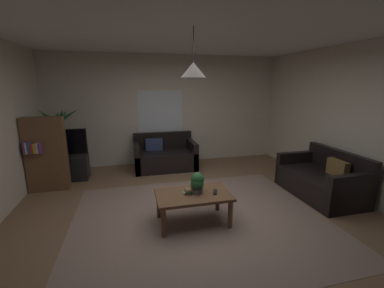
{
  "coord_description": "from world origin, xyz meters",
  "views": [
    {
      "loc": [
        -0.95,
        -3.52,
        1.98
      ],
      "look_at": [
        0.0,
        0.3,
        1.05
      ],
      "focal_mm": 23.85,
      "sensor_mm": 36.0,
      "label": 1
    }
  ],
  "objects_px": {
    "couch_under_window": "(165,157)",
    "potted_plant_on_table": "(197,183)",
    "book_on_table_0": "(189,192)",
    "book_on_table_1": "(189,191)",
    "coffee_table": "(193,198)",
    "book_on_table_2": "(190,189)",
    "pendant_lamp": "(193,70)",
    "bookshelf_corner": "(46,154)",
    "tv_stand": "(66,168)",
    "couch_right_side": "(321,181)",
    "tv": "(62,143)",
    "potted_palm_corner": "(60,141)",
    "remote_on_table_0": "(215,192)"
  },
  "relations": [
    {
      "from": "couch_right_side",
      "to": "pendant_lamp",
      "type": "relative_size",
      "value": 2.38
    },
    {
      "from": "couch_under_window",
      "to": "potted_plant_on_table",
      "type": "height_order",
      "value": "couch_under_window"
    },
    {
      "from": "book_on_table_2",
      "to": "pendant_lamp",
      "type": "relative_size",
      "value": 0.2
    },
    {
      "from": "tv_stand",
      "to": "potted_palm_corner",
      "type": "xyz_separation_m",
      "value": [
        -0.17,
        0.5,
        0.49
      ]
    },
    {
      "from": "bookshelf_corner",
      "to": "potted_plant_on_table",
      "type": "bearing_deg",
      "value": -36.5
    },
    {
      "from": "book_on_table_2",
      "to": "couch_right_side",
      "type": "bearing_deg",
      "value": 7.54
    },
    {
      "from": "couch_under_window",
      "to": "book_on_table_0",
      "type": "distance_m",
      "value": 2.56
    },
    {
      "from": "book_on_table_1",
      "to": "potted_palm_corner",
      "type": "bearing_deg",
      "value": 129.3
    },
    {
      "from": "tv_stand",
      "to": "potted_palm_corner",
      "type": "bearing_deg",
      "value": 108.53
    },
    {
      "from": "couch_right_side",
      "to": "potted_plant_on_table",
      "type": "distance_m",
      "value": 2.46
    },
    {
      "from": "couch_right_side",
      "to": "remote_on_table_0",
      "type": "height_order",
      "value": "couch_right_side"
    },
    {
      "from": "coffee_table",
      "to": "pendant_lamp",
      "type": "relative_size",
      "value": 1.7
    },
    {
      "from": "tv_stand",
      "to": "potted_plant_on_table",
      "type": "bearing_deg",
      "value": -45.8
    },
    {
      "from": "couch_under_window",
      "to": "book_on_table_0",
      "type": "relative_size",
      "value": 9.2
    },
    {
      "from": "book_on_table_1",
      "to": "potted_plant_on_table",
      "type": "xyz_separation_m",
      "value": [
        0.12,
        -0.0,
        0.12
      ]
    },
    {
      "from": "potted_plant_on_table",
      "to": "pendant_lamp",
      "type": "distance_m",
      "value": 1.55
    },
    {
      "from": "couch_under_window",
      "to": "potted_plant_on_table",
      "type": "xyz_separation_m",
      "value": [
        0.11,
        -2.57,
        0.33
      ]
    },
    {
      "from": "tv",
      "to": "book_on_table_1",
      "type": "bearing_deg",
      "value": -47.04
    },
    {
      "from": "potted_palm_corner",
      "to": "coffee_table",
      "type": "bearing_deg",
      "value": -50.16
    },
    {
      "from": "couch_under_window",
      "to": "potted_palm_corner",
      "type": "bearing_deg",
      "value": 174.05
    },
    {
      "from": "potted_plant_on_table",
      "to": "tv",
      "type": "relative_size",
      "value": 0.32
    },
    {
      "from": "book_on_table_2",
      "to": "tv",
      "type": "height_order",
      "value": "tv"
    },
    {
      "from": "book_on_table_0",
      "to": "book_on_table_1",
      "type": "bearing_deg",
      "value": -85.45
    },
    {
      "from": "couch_right_side",
      "to": "tv_stand",
      "type": "height_order",
      "value": "couch_right_side"
    },
    {
      "from": "couch_under_window",
      "to": "bookshelf_corner",
      "type": "height_order",
      "value": "bookshelf_corner"
    },
    {
      "from": "bookshelf_corner",
      "to": "pendant_lamp",
      "type": "height_order",
      "value": "pendant_lamp"
    },
    {
      "from": "couch_under_window",
      "to": "couch_right_side",
      "type": "distance_m",
      "value": 3.37
    },
    {
      "from": "couch_under_window",
      "to": "tv",
      "type": "bearing_deg",
      "value": -172.59
    },
    {
      "from": "couch_under_window",
      "to": "tv",
      "type": "relative_size",
      "value": 1.51
    },
    {
      "from": "bookshelf_corner",
      "to": "pendant_lamp",
      "type": "xyz_separation_m",
      "value": [
        2.37,
        -1.81,
        1.45
      ]
    },
    {
      "from": "book_on_table_2",
      "to": "tv_stand",
      "type": "height_order",
      "value": "book_on_table_2"
    },
    {
      "from": "couch_right_side",
      "to": "book_on_table_1",
      "type": "bearing_deg",
      "value": -82.44
    },
    {
      "from": "book_on_table_1",
      "to": "potted_palm_corner",
      "type": "xyz_separation_m",
      "value": [
        -2.3,
        2.8,
        0.24
      ]
    },
    {
      "from": "tv_stand",
      "to": "couch_right_side",
      "type": "bearing_deg",
      "value": -22.9
    },
    {
      "from": "book_on_table_2",
      "to": "remote_on_table_0",
      "type": "relative_size",
      "value": 0.76
    },
    {
      "from": "book_on_table_0",
      "to": "pendant_lamp",
      "type": "xyz_separation_m",
      "value": [
        0.06,
        -0.03,
        1.69
      ]
    },
    {
      "from": "potted_palm_corner",
      "to": "pendant_lamp",
      "type": "relative_size",
      "value": 2.45
    },
    {
      "from": "couch_right_side",
      "to": "remote_on_table_0",
      "type": "bearing_deg",
      "value": -79.47
    },
    {
      "from": "coffee_table",
      "to": "potted_palm_corner",
      "type": "height_order",
      "value": "potted_palm_corner"
    },
    {
      "from": "coffee_table",
      "to": "book_on_table_2",
      "type": "bearing_deg",
      "value": 157.84
    },
    {
      "from": "coffee_table",
      "to": "tv_stand",
      "type": "distance_m",
      "value": 3.19
    },
    {
      "from": "book_on_table_2",
      "to": "potted_plant_on_table",
      "type": "distance_m",
      "value": 0.14
    },
    {
      "from": "coffee_table",
      "to": "tv",
      "type": "xyz_separation_m",
      "value": [
        -2.19,
        2.3,
        0.42
      ]
    },
    {
      "from": "couch_right_side",
      "to": "tv_stand",
      "type": "xyz_separation_m",
      "value": [
        -4.67,
        1.97,
        -0.02
      ]
    },
    {
      "from": "potted_plant_on_table",
      "to": "potted_palm_corner",
      "type": "bearing_deg",
      "value": 130.69
    },
    {
      "from": "tv_stand",
      "to": "pendant_lamp",
      "type": "distance_m",
      "value": 3.72
    },
    {
      "from": "book_on_table_2",
      "to": "potted_palm_corner",
      "type": "xyz_separation_m",
      "value": [
        -2.31,
        2.8,
        0.22
      ]
    },
    {
      "from": "couch_right_side",
      "to": "potted_palm_corner",
      "type": "distance_m",
      "value": 5.45
    },
    {
      "from": "couch_right_side",
      "to": "potted_plant_on_table",
      "type": "bearing_deg",
      "value": -81.95
    },
    {
      "from": "couch_under_window",
      "to": "pendant_lamp",
      "type": "distance_m",
      "value": 3.19
    }
  ]
}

